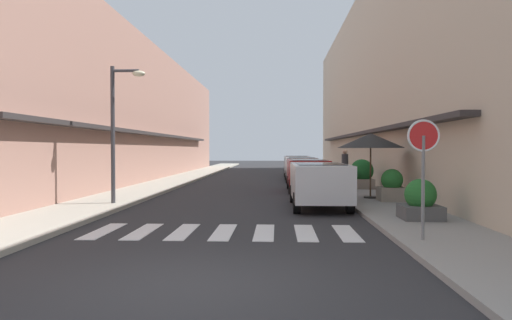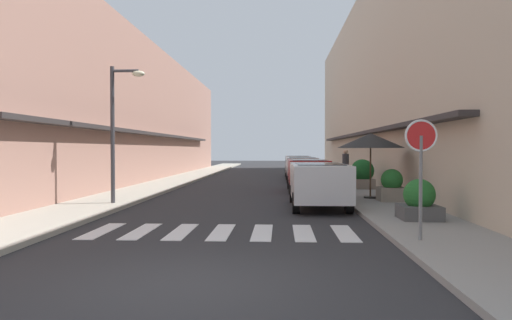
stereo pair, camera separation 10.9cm
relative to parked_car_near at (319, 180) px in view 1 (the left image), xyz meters
name	(u,v)px [view 1 (the left image)]	position (x,y,z in m)	size (l,w,h in m)	color
ground_plane	(255,184)	(-2.62, 10.48, -0.92)	(107.12, 107.12, 0.00)	#2B2B2D
sidewalk_left	(168,183)	(-7.51, 10.48, -0.86)	(2.43, 68.17, 0.12)	#ADA899
sidewalk_right	(343,183)	(2.26, 10.48, -0.86)	(2.43, 68.17, 0.12)	gray
building_row_left	(111,112)	(-11.22, 11.92, 3.20)	(5.50, 45.82, 8.25)	#A87A6B
building_row_right	(405,85)	(5.98, 11.92, 4.72)	(5.50, 45.82, 11.29)	#C6B299
crosswalk	(224,232)	(-2.62, -4.69, -0.92)	(6.15, 2.20, 0.01)	silver
parked_car_near	(319,180)	(0.00, 0.00, 0.00)	(1.83, 4.36, 1.47)	silver
parked_car_mid	(307,172)	(0.00, 5.98, 0.00)	(1.83, 3.99, 1.47)	maroon
parked_car_far	(301,166)	(0.00, 12.48, 0.00)	(1.83, 4.21, 1.47)	silver
parked_car_distant	(296,163)	(0.00, 18.51, 0.00)	(1.86, 4.19, 1.47)	silver
round_street_sign	(423,148)	(1.55, -6.02, 1.04)	(0.65, 0.07, 2.41)	slate
street_lamp	(119,118)	(-6.71, 0.06, 2.07)	(1.19, 0.28, 4.61)	#38383D
cafe_umbrella	(371,141)	(2.09, 2.07, 1.33)	(2.48, 2.48, 2.42)	#262626
planter_corner	(420,202)	(2.35, -3.19, -0.35)	(1.01, 1.01, 1.05)	#4C4C4C
planter_midblock	(392,187)	(2.65, 1.13, -0.30)	(0.92, 0.92, 1.12)	gray
planter_far	(362,174)	(2.54, 6.41, -0.15)	(1.07, 1.07, 1.36)	gray
pedestrian_walking_near	(345,166)	(2.07, 8.60, 0.16)	(0.34, 0.34, 1.82)	#282B33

